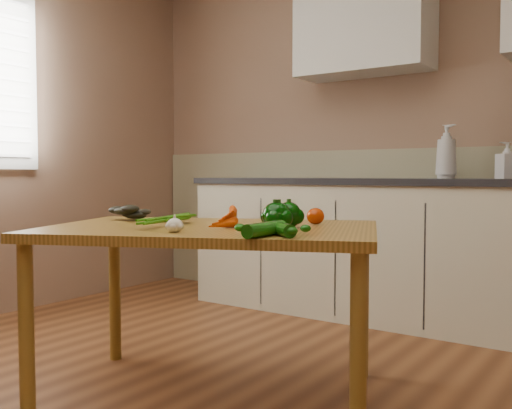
{
  "coord_description": "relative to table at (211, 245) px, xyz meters",
  "views": [
    {
      "loc": [
        1.53,
        -1.27,
        0.92
      ],
      "look_at": [
        0.09,
        0.79,
        0.79
      ],
      "focal_mm": 40.0,
      "sensor_mm": 36.0,
      "label": 1
    }
  ],
  "objects": [
    {
      "name": "room",
      "position": [
        -0.04,
        -0.36,
        0.61
      ],
      "size": [
        4.04,
        5.04,
        2.64
      ],
      "color": "brown",
      "rests_on": "ground"
    },
    {
      "name": "counter_run",
      "position": [
        0.17,
        1.65,
        -0.18
      ],
      "size": [
        2.84,
        0.64,
        1.14
      ],
      "color": "beige",
      "rests_on": "ground"
    },
    {
      "name": "upper_cabinets",
      "position": [
        0.47,
        1.78,
        1.32
      ],
      "size": [
        2.15,
        0.35,
        0.7
      ],
      "color": "silver",
      "rests_on": "room"
    },
    {
      "name": "table",
      "position": [
        0.0,
        0.0,
        0.0
      ],
      "size": [
        1.56,
        1.31,
        0.71
      ],
      "rotation": [
        0.0,
        0.0,
        0.41
      ],
      "color": "#A3762F",
      "rests_on": "ground"
    },
    {
      "name": "soap_bottle_a",
      "position": [
        0.44,
        1.74,
        0.43
      ],
      "size": [
        0.17,
        0.17,
        0.33
      ],
      "primitive_type": "imported",
      "rotation": [
        0.0,
        0.0,
        1.19
      ],
      "color": "silver",
      "rests_on": "counter_run"
    },
    {
      "name": "soap_bottle_b",
      "position": [
        0.79,
        1.71,
        0.37
      ],
      "size": [
        0.14,
        0.14,
        0.21
      ],
      "primitive_type": "imported",
      "rotation": [
        0.0,
        0.0,
        5.49
      ],
      "color": "silver",
      "rests_on": "counter_run"
    },
    {
      "name": "carrot_bunch",
      "position": [
        0.0,
        -0.01,
        0.11
      ],
      "size": [
        0.3,
        0.27,
        0.07
      ],
      "primitive_type": null,
      "rotation": [
        0.0,
        0.0,
        0.41
      ],
      "color": "#E44805",
      "rests_on": "table"
    },
    {
      "name": "leafy_greens",
      "position": [
        -0.5,
        0.02,
        0.13
      ],
      "size": [
        0.19,
        0.17,
        0.09
      ],
      "primitive_type": null,
      "color": "black",
      "rests_on": "table"
    },
    {
      "name": "garlic_bulb",
      "position": [
        0.05,
        -0.27,
        0.11
      ],
      "size": [
        0.06,
        0.06,
        0.05
      ],
      "primitive_type": "ellipsoid",
      "color": "white",
      "rests_on": "table"
    },
    {
      "name": "pepper_a",
      "position": [
        0.29,
        0.05,
        0.13
      ],
      "size": [
        0.1,
        0.1,
        0.1
      ],
      "primitive_type": "sphere",
      "color": "#023203",
      "rests_on": "table"
    },
    {
      "name": "pepper_b",
      "position": [
        0.29,
        0.13,
        0.13
      ],
      "size": [
        0.1,
        0.1,
        0.1
      ],
      "primitive_type": "sphere",
      "color": "#023203",
      "rests_on": "table"
    },
    {
      "name": "pepper_c",
      "position": [
        0.29,
        0.04,
        0.13
      ],
      "size": [
        0.1,
        0.1,
        0.1
      ],
      "primitive_type": "sphere",
      "color": "#023203",
      "rests_on": "table"
    },
    {
      "name": "tomato_a",
      "position": [
        0.16,
        0.25,
        0.12
      ],
      "size": [
        0.08,
        0.08,
        0.07
      ],
      "primitive_type": "ellipsoid",
      "color": "#800204",
      "rests_on": "table"
    },
    {
      "name": "tomato_b",
      "position": [
        0.2,
        0.26,
        0.11
      ],
      "size": [
        0.07,
        0.07,
        0.06
      ],
      "primitive_type": "ellipsoid",
      "color": "#C03304",
      "rests_on": "table"
    },
    {
      "name": "tomato_c",
      "position": [
        0.31,
        0.33,
        0.11
      ],
      "size": [
        0.08,
        0.08,
        0.07
      ],
      "primitive_type": "ellipsoid",
      "color": "#C03304",
      "rests_on": "table"
    },
    {
      "name": "zucchini_a",
      "position": [
        0.44,
        -0.15,
        0.1
      ],
      "size": [
        0.16,
        0.15,
        0.05
      ],
      "primitive_type": "cylinder",
      "rotation": [
        1.57,
        0.0,
        0.89
      ],
      "color": "#0C4607",
      "rests_on": "table"
    },
    {
      "name": "zucchini_b",
      "position": [
        0.4,
        -0.19,
        0.1
      ],
      "size": [
        0.05,
        0.21,
        0.05
      ],
      "primitive_type": "cylinder",
      "rotation": [
        1.57,
        0.0,
        0.01
      ],
      "color": "#0C4607",
      "rests_on": "table"
    }
  ]
}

